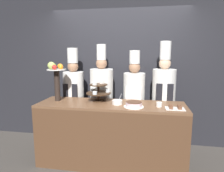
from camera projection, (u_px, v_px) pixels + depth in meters
The scene contains 12 objects.
wall_back at pixel (119, 69), 3.77m from camera, with size 10.00×0.06×2.80m.
buffet_counter at pixel (111, 134), 3.06m from camera, with size 2.20×0.64×0.96m.
tiered_stand at pixel (99, 91), 3.09m from camera, with size 0.38×0.38×0.31m.
fruit_pedestal at pixel (56, 75), 3.10m from camera, with size 0.29×0.29×0.61m.
cake_round at pixel (134, 105), 2.79m from camera, with size 0.28×0.28×0.07m.
cup_white at pixel (159, 104), 2.80m from camera, with size 0.08×0.08×0.07m.
cake_square_tray at pixel (175, 108), 2.70m from camera, with size 0.25×0.19×0.05m.
serving_bowl_near at pixel (117, 102), 2.94m from camera, with size 0.15×0.15×0.16m.
chef_left at pixel (74, 94), 3.60m from camera, with size 0.36×0.36×1.79m.
chef_center_left at pixel (102, 94), 3.51m from camera, with size 0.40×0.40×1.85m.
chef_center_right at pixel (134, 97), 3.42m from camera, with size 0.36×0.36×1.75m.
chef_right at pixel (163, 95), 3.33m from camera, with size 0.38×0.38×1.89m.
Camera 1 is at (0.51, -2.53, 1.71)m, focal length 32.00 mm.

